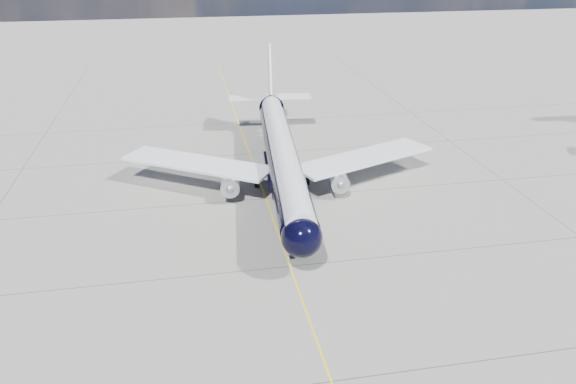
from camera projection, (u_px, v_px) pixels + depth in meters
name	position (u px, v px, depth m)	size (l,w,h in m)	color
ground	(260.00, 182.00, 69.64)	(320.00, 320.00, 0.00)	gray
taxiway_centerline	(266.00, 199.00, 65.17)	(0.16, 160.00, 0.01)	yellow
main_airliner	(282.00, 153.00, 67.03)	(38.64, 47.23, 13.64)	black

